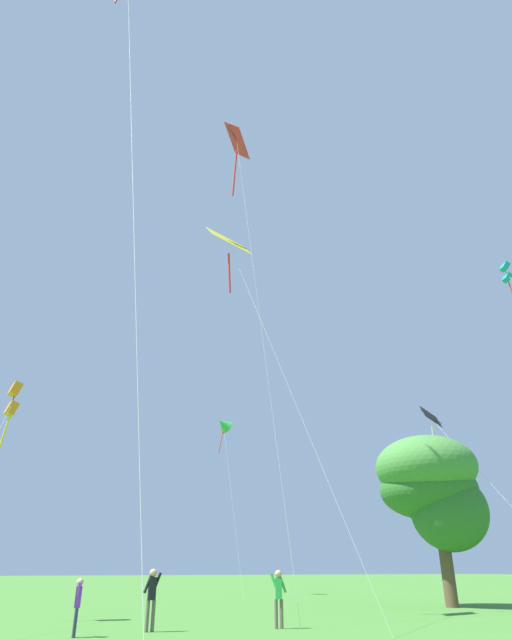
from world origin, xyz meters
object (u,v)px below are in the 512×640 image
object	(u,v)px
kite_teal_box	(510,276)
kite_orange_box	(13,401)
kite_yellow_diamond	(230,252)
person_foreground_watcher	(152,593)
kite_black_large	(434,426)
person_in_red_shirt	(78,601)
person_in_blue_jacket	(279,593)
kite_red_high	(237,156)
tree_left_oak	(433,487)
kite_green_small	(223,424)

from	to	relation	value
kite_teal_box	kite_orange_box	world-z (taller)	kite_teal_box
kite_yellow_diamond	person_foreground_watcher	world-z (taller)	kite_yellow_diamond
kite_black_large	kite_yellow_diamond	bearing A→B (deg)	-168.75
person_in_red_shirt	person_in_blue_jacket	distance (m)	6.56
kite_red_high	kite_orange_box	bearing A→B (deg)	169.55
kite_red_high	kite_yellow_diamond	bearing A→B (deg)	-135.49
person_foreground_watcher	person_in_red_shirt	bearing A→B (deg)	-165.89
kite_teal_box	kite_black_large	size ratio (longest dim) A/B	1.26
kite_teal_box	tree_left_oak	distance (m)	13.21
kite_yellow_diamond	person_foreground_watcher	size ratio (longest dim) A/B	10.31
kite_black_large	person_in_blue_jacket	bearing A→B (deg)	-153.39
tree_left_oak	person_in_red_shirt	bearing A→B (deg)	-163.04
kite_red_high	person_foreground_watcher	size ratio (longest dim) A/B	14.57
kite_orange_box	person_in_red_shirt	size ratio (longest dim) A/B	6.98
kite_green_small	tree_left_oak	distance (m)	20.58
person_in_red_shirt	person_in_blue_jacket	xyz separation A→B (m)	(6.56, -0.21, 0.14)
kite_orange_box	tree_left_oak	world-z (taller)	kite_orange_box
kite_yellow_diamond	kite_red_high	bearing A→B (deg)	44.51
kite_yellow_diamond	person_in_blue_jacket	world-z (taller)	kite_yellow_diamond
kite_teal_box	kite_red_high	xyz separation A→B (m)	(-9.38, 9.06, 10.62)
kite_black_large	kite_teal_box	bearing A→B (deg)	-114.92
kite_green_small	kite_yellow_diamond	world-z (taller)	kite_yellow_diamond
kite_yellow_diamond	person_in_red_shirt	distance (m)	17.85
kite_red_high	person_in_blue_jacket	world-z (taller)	kite_red_high
kite_teal_box	kite_red_high	world-z (taller)	kite_red_high
person_in_blue_jacket	tree_left_oak	distance (m)	15.21
kite_teal_box	person_foreground_watcher	bearing A→B (deg)	160.13
kite_yellow_diamond	kite_red_high	world-z (taller)	kite_red_high
person_foreground_watcher	person_in_red_shirt	size ratio (longest dim) A/B	1.17
person_foreground_watcher	tree_left_oak	size ratio (longest dim) A/B	0.20
kite_orange_box	kite_yellow_diamond	xyz separation A→B (m)	(9.08, -2.21, 8.71)
kite_red_high	person_foreground_watcher	world-z (taller)	kite_red_high
kite_black_large	person_in_blue_jacket	xyz separation A→B (m)	(-14.96, -7.49, -8.90)
kite_red_high	person_in_blue_jacket	size ratio (longest dim) A/B	14.86
kite_teal_box	person_foreground_watcher	size ratio (longest dim) A/B	7.91
kite_black_large	person_in_red_shirt	bearing A→B (deg)	-161.29
person_in_red_shirt	tree_left_oak	xyz separation A→B (m)	(19.55, 5.96, 5.09)
kite_green_small	person_in_red_shirt	size ratio (longest dim) A/B	9.02
kite_green_small	person_foreground_watcher	distance (m)	29.15
kite_orange_box	person_foreground_watcher	xyz separation A→B (m)	(5.19, -5.86, -7.30)
person_in_blue_jacket	tree_left_oak	size ratio (longest dim) A/B	0.20
kite_orange_box	kite_black_large	distance (m)	24.39
kite_red_high	person_in_red_shirt	bearing A→B (deg)	-145.06
kite_yellow_diamond	person_in_blue_jacket	bearing A→B (deg)	-86.31
kite_black_large	kite_green_small	world-z (taller)	kite_green_small
kite_teal_box	person_in_blue_jacket	world-z (taller)	kite_teal_box
person_in_red_shirt	person_in_blue_jacket	size ratio (longest dim) A/B	0.87
kite_orange_box	person_in_red_shirt	bearing A→B (deg)	-66.52
kite_teal_box	kite_red_high	size ratio (longest dim) A/B	0.54
kite_green_small	person_in_red_shirt	bearing A→B (deg)	-119.80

